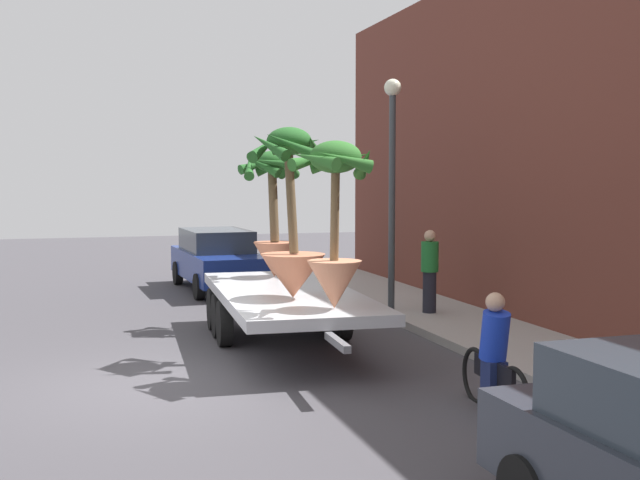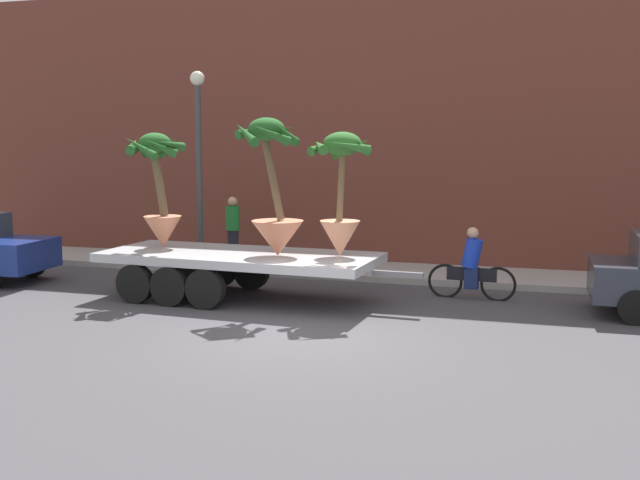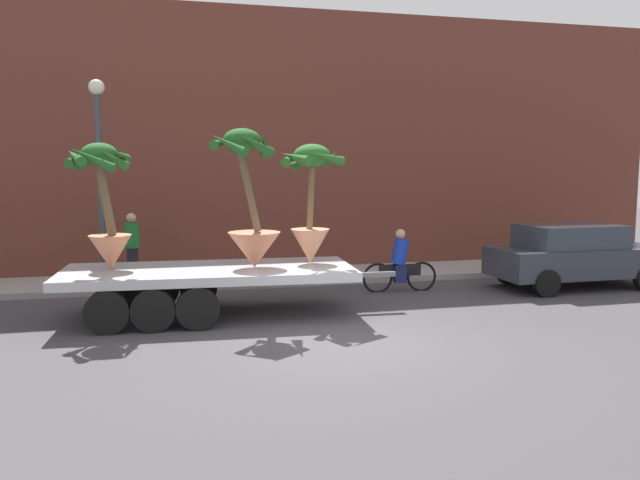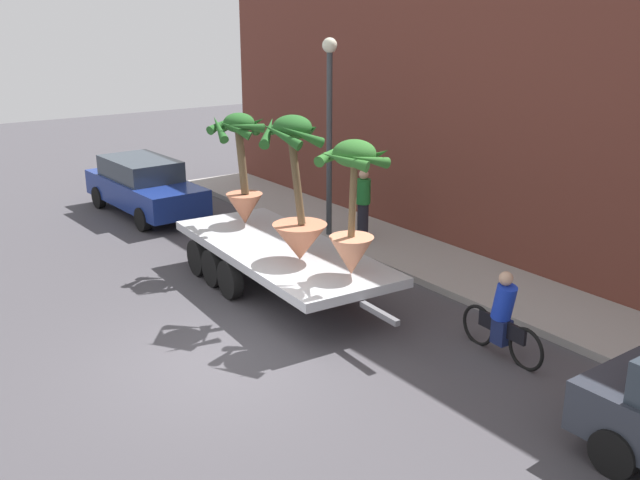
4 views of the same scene
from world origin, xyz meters
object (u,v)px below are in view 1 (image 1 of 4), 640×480
at_px(pedestrian_near_gate, 430,270).
at_px(potted_palm_rear, 335,223).
at_px(cyclist, 494,360).
at_px(street_lamp, 392,163).
at_px(potted_palm_middle, 273,213).
at_px(potted_palm_front, 291,229).
at_px(flatbed_trailer, 284,300).
at_px(trailing_car, 218,259).

bearing_deg(pedestrian_near_gate, potted_palm_rear, -41.12).
distance_m(cyclist, street_lamp, 7.50).
bearing_deg(potted_palm_rear, potted_palm_middle, 179.14).
bearing_deg(potted_palm_front, cyclist, 22.63).
bearing_deg(flatbed_trailer, cyclist, 16.35).
distance_m(potted_palm_rear, trailing_car, 9.58).
height_order(potted_palm_rear, potted_palm_middle, potted_palm_rear).
relative_size(flatbed_trailer, potted_palm_rear, 2.74).
bearing_deg(flatbed_trailer, potted_palm_middle, 172.42).
height_order(trailing_car, street_lamp, street_lamp).
xyz_separation_m(potted_palm_rear, cyclist, (2.49, 1.27, -1.59)).
bearing_deg(flatbed_trailer, potted_palm_front, -7.99).
relative_size(potted_palm_middle, cyclist, 1.35).
distance_m(potted_palm_rear, street_lamp, 5.26).
distance_m(flatbed_trailer, trailing_car, 7.08).
bearing_deg(potted_palm_rear, flatbed_trailer, -176.04).
height_order(potted_palm_front, trailing_car, potted_palm_front).
height_order(potted_palm_rear, potted_palm_front, potted_palm_front).
distance_m(potted_palm_rear, cyclist, 3.21).
height_order(flatbed_trailer, street_lamp, street_lamp).
relative_size(flatbed_trailer, pedestrian_near_gate, 3.98).
bearing_deg(cyclist, flatbed_trailer, -163.65).
xyz_separation_m(cyclist, street_lamp, (-6.90, 1.44, 2.56)).
height_order(flatbed_trailer, potted_palm_front, potted_palm_front).
distance_m(potted_palm_front, trailing_car, 8.26).
relative_size(potted_palm_front, street_lamp, 0.57).
bearing_deg(street_lamp, potted_palm_front, -44.28).
height_order(cyclist, pedestrian_near_gate, pedestrian_near_gate).
distance_m(pedestrian_near_gate, street_lamp, 2.35).
bearing_deg(potted_palm_middle, flatbed_trailer, -7.58).
relative_size(cyclist, trailing_car, 0.39).
bearing_deg(potted_palm_rear, pedestrian_near_gate, 138.88).
xyz_separation_m(potted_palm_middle, cyclist, (6.58, 1.20, -1.57)).
xyz_separation_m(potted_palm_front, cyclist, (3.80, 1.58, -1.42)).
bearing_deg(pedestrian_near_gate, street_lamp, -137.01).
relative_size(flatbed_trailer, potted_palm_front, 2.46).
height_order(potted_palm_rear, pedestrian_near_gate, potted_palm_rear).
bearing_deg(potted_palm_middle, cyclist, 10.37).
bearing_deg(potted_palm_middle, trailing_car, -178.00).
xyz_separation_m(potted_palm_front, trailing_car, (-8.16, 0.19, -1.27)).
bearing_deg(cyclist, potted_palm_middle, -169.63).
distance_m(potted_palm_rear, pedestrian_near_gate, 5.15).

